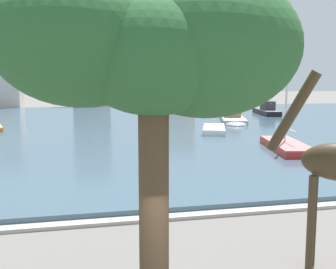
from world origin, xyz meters
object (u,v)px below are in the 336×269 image
at_px(sailboat_black, 265,111).
at_px(sailboat_grey, 233,119).
at_px(sailboat_red, 284,146).
at_px(sailboat_yellow, 208,111).
at_px(giraffe_statue, 334,166).
at_px(shade_tree, 156,50).
at_px(sailboat_white, 214,130).

height_order(sailboat_black, sailboat_grey, sailboat_black).
distance_m(sailboat_grey, sailboat_red, 16.72).
distance_m(sailboat_yellow, sailboat_red, 29.84).
height_order(sailboat_grey, sailboat_red, sailboat_red).
height_order(giraffe_statue, sailboat_grey, sailboat_grey).
xyz_separation_m(giraffe_statue, shade_tree, (-4.32, -0.89, 2.47)).
bearing_deg(sailboat_black, sailboat_white, -128.18).
relative_size(giraffe_statue, sailboat_yellow, 0.53).
distance_m(sailboat_black, sailboat_white, 19.62).
bearing_deg(shade_tree, sailboat_white, 68.65).
height_order(sailboat_white, sailboat_red, sailboat_red).
relative_size(giraffe_statue, sailboat_black, 0.56).
xyz_separation_m(sailboat_black, sailboat_grey, (-7.52, -8.04, -0.08)).
distance_m(giraffe_statue, sailboat_black, 42.93).
bearing_deg(shade_tree, sailboat_grey, 66.03).
relative_size(sailboat_grey, sailboat_red, 1.02).
distance_m(giraffe_statue, sailboat_red, 16.35).
bearing_deg(sailboat_yellow, sailboat_red, -99.15).
bearing_deg(sailboat_yellow, sailboat_white, -106.93).
xyz_separation_m(sailboat_yellow, sailboat_grey, (-1.61, -13.04, 0.16)).
distance_m(sailboat_white, shade_tree, 26.87).
bearing_deg(giraffe_statue, sailboat_red, 65.27).
distance_m(sailboat_yellow, sailboat_white, 21.35).
relative_size(sailboat_black, sailboat_grey, 0.92).
bearing_deg(sailboat_grey, sailboat_red, -100.83).
height_order(sailboat_grey, shade_tree, sailboat_grey).
bearing_deg(sailboat_white, sailboat_black, 51.82).
height_order(sailboat_black, sailboat_red, sailboat_red).
distance_m(giraffe_statue, sailboat_yellow, 45.72).
height_order(giraffe_statue, sailboat_red, sailboat_red).
bearing_deg(sailboat_red, sailboat_black, 66.46).
relative_size(giraffe_statue, shade_tree, 0.78).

